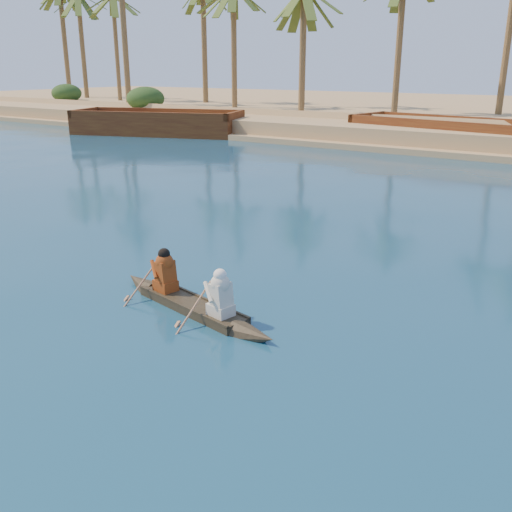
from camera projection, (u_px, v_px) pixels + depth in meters
The scene contains 7 objects.
ground at pixel (158, 254), 15.98m from camera, with size 160.00×160.00×0.00m, color #0C2D50.
sandy_embankment at pixel (507, 117), 52.80m from camera, with size 150.00×51.00×1.50m.
palm_grove at pixel (487, 23), 41.06m from camera, with size 110.00×14.00×16.00m, color #405A1F, non-canonical shape.
shrub_cluster at pixel (463, 123), 40.45m from camera, with size 100.00×6.00×2.40m, color #1F3312, non-canonical shape.
canoe at pixel (192, 298), 12.26m from camera, with size 4.92×1.64×1.35m.
barge_left at pixel (157, 124), 43.92m from camera, with size 13.52×8.09×2.14m.
barge_mid at pixel (450, 135), 36.85m from camera, with size 13.55×6.56×2.16m.
Camera 1 is at (10.70, -11.10, 5.01)m, focal length 40.00 mm.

